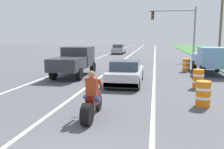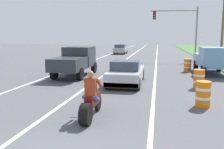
{
  "view_description": "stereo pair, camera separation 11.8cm",
  "coord_description": "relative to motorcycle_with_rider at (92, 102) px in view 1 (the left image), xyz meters",
  "views": [
    {
      "loc": [
        1.81,
        -3.66,
        2.71
      ],
      "look_at": [
        -0.1,
        7.13,
        1.0
      ],
      "focal_mm": 39.07,
      "sensor_mm": 36.0,
      "label": 1
    },
    {
      "loc": [
        1.93,
        -3.64,
        2.71
      ],
      "look_at": [
        -0.1,
        7.13,
        1.0
      ],
      "focal_mm": 39.07,
      "sensor_mm": 36.0,
      "label": 2
    }
  ],
  "objects": [
    {
      "name": "lane_stripe_right_solid",
      "position": [
        1.99,
        16.13,
        -0.59
      ],
      "size": [
        0.14,
        120.0,
        0.01
      ],
      "primitive_type": "cube",
      "color": "white",
      "rests_on": "ground"
    },
    {
      "name": "construction_barrel_far",
      "position": [
        4.42,
        12.04,
        -0.09
      ],
      "size": [
        0.58,
        0.58,
        1.0
      ],
      "color": "orange",
      "rests_on": "ground"
    },
    {
      "name": "pickup_truck_left_lane_dark_grey",
      "position": [
        -3.48,
        8.52,
        0.51
      ],
      "size": [
        2.02,
        4.8,
        1.98
      ],
      "color": "#2D3035",
      "rests_on": "ground"
    },
    {
      "name": "motorcycle_with_rider",
      "position": [
        0.0,
        0.0,
        0.0
      ],
      "size": [
        0.7,
        2.21,
        1.62
      ],
      "color": "black",
      "rests_on": "ground"
    },
    {
      "name": "pickup_truck_right_shoulder_light_blue",
      "position": [
        6.03,
        11.22,
        0.51
      ],
      "size": [
        2.02,
        4.8,
        1.98
      ],
      "color": "#6B93C6",
      "rests_on": "ground"
    },
    {
      "name": "sports_car_silver",
      "position": [
        0.36,
        6.27,
        0.04
      ],
      "size": [
        1.84,
        4.3,
        1.37
      ],
      "color": "#B7B7BC",
      "rests_on": "ground"
    },
    {
      "name": "traffic_light_mast_near",
      "position": [
        4.69,
        21.43,
        3.44
      ],
      "size": [
        5.17,
        0.34,
        6.0
      ],
      "color": "gray",
      "rests_on": "ground"
    },
    {
      "name": "utility_pole_roadside",
      "position": [
        8.7,
        19.96,
        3.43
      ],
      "size": [
        0.24,
        0.24,
        8.04
      ],
      "primitive_type": "cylinder",
      "color": "brown",
      "rests_on": "ground"
    },
    {
      "name": "construction_barrel_mid",
      "position": [
        4.3,
        5.79,
        -0.09
      ],
      "size": [
        0.58,
        0.58,
        1.0
      ],
      "color": "orange",
      "rests_on": "ground"
    },
    {
      "name": "distant_car_far_ahead",
      "position": [
        -3.7,
        30.83,
        0.18
      ],
      "size": [
        1.8,
        4.0,
        1.5
      ],
      "color": "#99999E",
      "rests_on": "ground"
    },
    {
      "name": "lane_stripe_left_solid",
      "position": [
        -5.21,
        16.13,
        -0.59
      ],
      "size": [
        0.14,
        120.0,
        0.01
      ],
      "primitive_type": "cube",
      "color": "white",
      "rests_on": "ground"
    },
    {
      "name": "lane_stripe_centre_dashed",
      "position": [
        -1.61,
        16.13,
        -0.59
      ],
      "size": [
        0.14,
        120.0,
        0.01
      ],
      "primitive_type": "cube",
      "color": "white",
      "rests_on": "ground"
    },
    {
      "name": "construction_barrel_nearest",
      "position": [
        3.9,
        2.24,
        -0.09
      ],
      "size": [
        0.58,
        0.58,
        1.0
      ],
      "color": "orange",
      "rests_on": "ground"
    }
  ]
}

